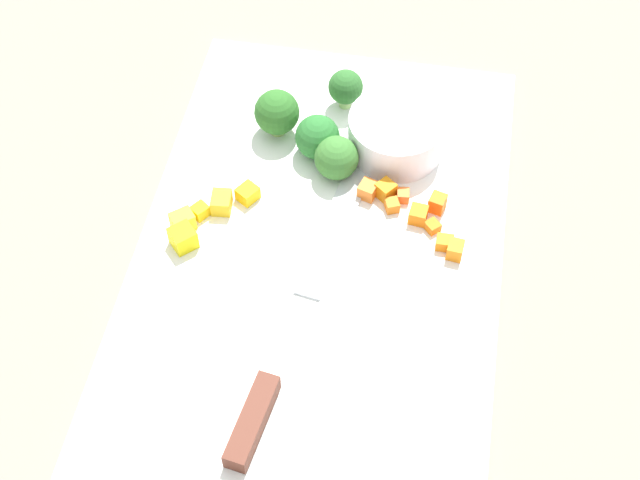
# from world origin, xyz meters

# --- Properties ---
(ground_plane) EXTENTS (4.00, 4.00, 0.00)m
(ground_plane) POSITION_xyz_m (0.00, 0.00, 0.00)
(ground_plane) COLOR gray
(cutting_board) EXTENTS (0.49, 0.32, 0.01)m
(cutting_board) POSITION_xyz_m (0.00, 0.00, 0.01)
(cutting_board) COLOR white
(cutting_board) RESTS_ON ground_plane
(prep_bowl) EXTENTS (0.09, 0.09, 0.04)m
(prep_bowl) POSITION_xyz_m (0.13, -0.05, 0.03)
(prep_bowl) COLOR white
(prep_bowl) RESTS_ON cutting_board
(chef_knife) EXTENTS (0.33, 0.07, 0.02)m
(chef_knife) POSITION_xyz_m (-0.11, 0.01, 0.02)
(chef_knife) COLOR silver
(chef_knife) RESTS_ON cutting_board
(carrot_dice_0) EXTENTS (0.02, 0.01, 0.01)m
(carrot_dice_0) POSITION_xyz_m (0.01, -0.12, 0.02)
(carrot_dice_0) COLOR orange
(carrot_dice_0) RESTS_ON cutting_board
(carrot_dice_1) EXTENTS (0.01, 0.01, 0.01)m
(carrot_dice_1) POSITION_xyz_m (0.07, -0.06, 0.02)
(carrot_dice_1) COLOR orange
(carrot_dice_1) RESTS_ON cutting_board
(carrot_dice_2) EXTENTS (0.02, 0.02, 0.01)m
(carrot_dice_2) POSITION_xyz_m (0.04, -0.08, 0.02)
(carrot_dice_2) COLOR orange
(carrot_dice_2) RESTS_ON cutting_board
(carrot_dice_3) EXTENTS (0.02, 0.02, 0.01)m
(carrot_dice_3) POSITION_xyz_m (0.04, -0.09, 0.02)
(carrot_dice_3) COLOR orange
(carrot_dice_3) RESTS_ON cutting_board
(carrot_dice_4) EXTENTS (0.02, 0.02, 0.02)m
(carrot_dice_4) POSITION_xyz_m (0.06, -0.10, 0.02)
(carrot_dice_4) COLOR orange
(carrot_dice_4) RESTS_ON cutting_board
(carrot_dice_5) EXTENTS (0.02, 0.02, 0.01)m
(carrot_dice_5) POSITION_xyz_m (0.06, -0.03, 0.02)
(carrot_dice_5) COLOR orange
(carrot_dice_5) RESTS_ON cutting_board
(carrot_dice_6) EXTENTS (0.01, 0.01, 0.01)m
(carrot_dice_6) POSITION_xyz_m (0.02, -0.11, 0.02)
(carrot_dice_6) COLOR orange
(carrot_dice_6) RESTS_ON cutting_board
(carrot_dice_7) EXTENTS (0.02, 0.02, 0.01)m
(carrot_dice_7) POSITION_xyz_m (0.05, -0.06, 0.02)
(carrot_dice_7) COLOR orange
(carrot_dice_7) RESTS_ON cutting_board
(carrot_dice_8) EXTENTS (0.02, 0.02, 0.02)m
(carrot_dice_8) POSITION_xyz_m (0.07, -0.05, 0.02)
(carrot_dice_8) COLOR orange
(carrot_dice_8) RESTS_ON cutting_board
(pepper_dice_0) EXTENTS (0.03, 0.03, 0.02)m
(pepper_dice_0) POSITION_xyz_m (-0.02, 0.12, 0.02)
(pepper_dice_0) COLOR yellow
(pepper_dice_0) RESTS_ON cutting_board
(pepper_dice_1) EXTENTS (0.02, 0.02, 0.01)m
(pepper_dice_1) POSITION_xyz_m (0.02, 0.11, 0.02)
(pepper_dice_1) COLOR yellow
(pepper_dice_1) RESTS_ON cutting_board
(pepper_dice_2) EXTENTS (0.02, 0.03, 0.02)m
(pepper_dice_2) POSITION_xyz_m (-0.00, 0.12, 0.02)
(pepper_dice_2) COLOR yellow
(pepper_dice_2) RESTS_ON cutting_board
(pepper_dice_3) EXTENTS (0.02, 0.02, 0.01)m
(pepper_dice_3) POSITION_xyz_m (0.04, 0.07, 0.02)
(pepper_dice_3) COLOR yellow
(pepper_dice_3) RESTS_ON cutting_board
(pepper_dice_4) EXTENTS (0.02, 0.02, 0.02)m
(pepper_dice_4) POSITION_xyz_m (0.03, 0.09, 0.02)
(pepper_dice_4) COLOR gold
(pepper_dice_4) RESTS_ON cutting_board
(broccoli_floret_0) EXTENTS (0.04, 0.04, 0.05)m
(broccoli_floret_0) POSITION_xyz_m (0.13, 0.06, 0.04)
(broccoli_floret_0) COLOR #8CAD60
(broccoli_floret_0) RESTS_ON cutting_board
(broccoli_floret_1) EXTENTS (0.03, 0.03, 0.04)m
(broccoli_floret_1) POSITION_xyz_m (0.17, 0.01, 0.04)
(broccoli_floret_1) COLOR #92B56B
(broccoli_floret_1) RESTS_ON cutting_board
(broccoli_floret_2) EXTENTS (0.04, 0.04, 0.04)m
(broccoli_floret_2) POSITION_xyz_m (0.11, 0.02, 0.03)
(broccoli_floret_2) COLOR #88C160
(broccoli_floret_2) RESTS_ON cutting_board
(broccoli_floret_3) EXTENTS (0.04, 0.04, 0.04)m
(broccoli_floret_3) POSITION_xyz_m (0.09, -0.00, 0.03)
(broccoli_floret_3) COLOR #8DC25A
(broccoli_floret_3) RESTS_ON cutting_board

